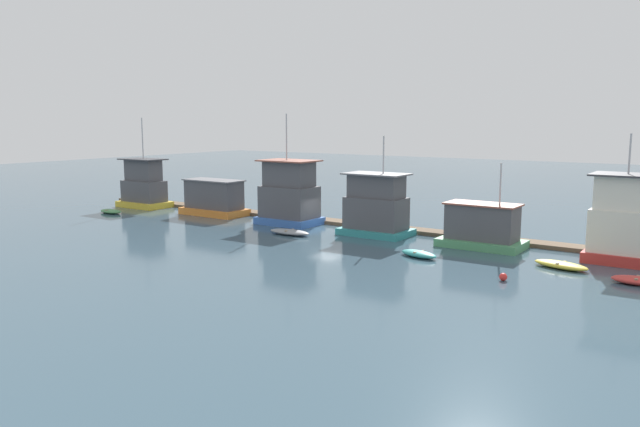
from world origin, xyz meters
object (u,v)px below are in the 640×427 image
object	(u,v)px
dinghy_grey	(289,232)
houseboat_teal	(376,208)
mooring_post_near_right	(346,215)
houseboat_red	(637,223)
buoy_red	(503,277)
mooring_post_near_left	(479,231)
houseboat_blue	(289,195)
houseboat_green	(482,227)
dinghy_yellow	(561,265)
houseboat_yellow	(144,187)
dinghy_teal	(419,254)
dinghy_green	(111,211)
dinghy_red	(637,280)
houseboat_orange	(214,198)

from	to	relation	value
dinghy_grey	houseboat_teal	bearing A→B (deg)	34.00
houseboat_teal	mooring_post_near_right	size ratio (longest dim) A/B	3.88
houseboat_teal	houseboat_red	size ratio (longest dim) A/B	0.96
mooring_post_near_right	buoy_red	world-z (taller)	mooring_post_near_right
houseboat_teal	mooring_post_near_left	xyz separation A→B (m)	(8.00, 1.71, -1.32)
houseboat_teal	houseboat_red	xyz separation A→B (m)	(18.76, 0.57, 0.44)
houseboat_blue	buoy_red	distance (m)	24.02
buoy_red	houseboat_green	bearing A→B (deg)	117.39
dinghy_yellow	mooring_post_near_right	size ratio (longest dim) A/B	1.79
buoy_red	houseboat_yellow	bearing A→B (deg)	168.00
houseboat_yellow	dinghy_yellow	bearing A→B (deg)	-4.97
dinghy_grey	dinghy_teal	size ratio (longest dim) A/B	1.21
dinghy_green	dinghy_grey	distance (m)	21.74
houseboat_yellow	dinghy_teal	bearing A→B (deg)	-9.57
dinghy_teal	buoy_red	distance (m)	7.38
houseboat_yellow	mooring_post_near_right	xyz separation A→B (m)	(24.47, 1.37, -1.16)
houseboat_teal	mooring_post_near_left	bearing A→B (deg)	12.08
houseboat_teal	buoy_red	xyz separation A→B (m)	(13.23, -8.51, -2.00)
houseboat_blue	houseboat_green	bearing A→B (deg)	-0.66
houseboat_red	dinghy_grey	size ratio (longest dim) A/B	2.24
houseboat_teal	mooring_post_near_right	bearing A→B (deg)	156.53
houseboat_blue	dinghy_teal	size ratio (longest dim) A/B	3.15
houseboat_yellow	dinghy_yellow	world-z (taller)	houseboat_yellow
mooring_post_near_left	houseboat_yellow	bearing A→B (deg)	-177.84
dinghy_teal	dinghy_red	world-z (taller)	dinghy_red
houseboat_yellow	houseboat_blue	world-z (taller)	houseboat_blue
dinghy_yellow	houseboat_green	bearing A→B (deg)	151.06
houseboat_blue	mooring_post_near_right	size ratio (longest dim) A/B	4.73
houseboat_green	mooring_post_near_right	distance (m)	12.81
houseboat_yellow	dinghy_red	xyz separation A→B (m)	(48.12, -5.39, -1.95)
dinghy_yellow	mooring_post_near_left	xyz separation A→B (m)	(-7.20, 5.17, 0.69)
houseboat_orange	dinghy_red	distance (m)	38.52
houseboat_yellow	dinghy_red	size ratio (longest dim) A/B	3.45
houseboat_red	dinghy_green	xyz separation A→B (m)	(-46.26, -5.24, -2.46)
houseboat_teal	dinghy_yellow	world-z (taller)	houseboat_teal
houseboat_orange	mooring_post_near_right	world-z (taller)	houseboat_orange
houseboat_blue	dinghy_red	world-z (taller)	houseboat_blue
houseboat_teal	buoy_red	world-z (taller)	houseboat_teal
houseboat_orange	dinghy_red	xyz separation A→B (m)	(38.09, -5.57, -1.36)
houseboat_orange	mooring_post_near_right	distance (m)	14.50
dinghy_red	mooring_post_near_left	xyz separation A→B (m)	(-11.71, 6.76, 0.67)
dinghy_yellow	dinghy_red	distance (m)	4.78
houseboat_teal	dinghy_red	xyz separation A→B (m)	(19.71, -5.05, -2.00)
houseboat_green	mooring_post_near_left	xyz separation A→B (m)	(-0.75, 1.60, -0.56)
houseboat_orange	dinghy_red	bearing A→B (deg)	-8.33
houseboat_yellow	dinghy_teal	size ratio (longest dim) A/B	3.05
dinghy_red	dinghy_grey	bearing A→B (deg)	177.40
houseboat_teal	dinghy_teal	distance (m)	8.75
houseboat_red	buoy_red	xyz separation A→B (m)	(-5.53, -9.08, -2.44)
dinghy_grey	mooring_post_near_right	bearing A→B (deg)	71.92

